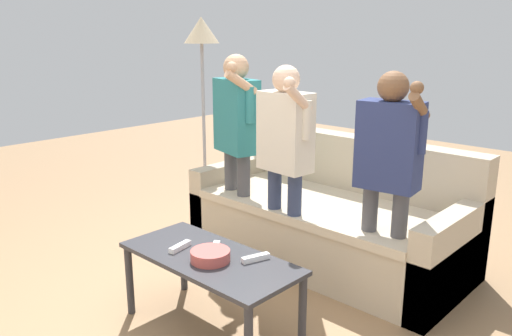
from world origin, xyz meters
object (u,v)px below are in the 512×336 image
at_px(floor_lamp, 202,49).
at_px(game_remote_wand_spare, 256,258).
at_px(couch, 331,220).
at_px(player_left, 236,131).
at_px(snack_bowl, 210,256).
at_px(coffee_table, 210,266).
at_px(game_remote_wand_far, 215,248).
at_px(player_center, 285,148).
at_px(game_remote_wand_near, 180,247).
at_px(game_remote_nunchuk, 216,259).
at_px(player_right, 388,163).

bearing_deg(floor_lamp, game_remote_wand_spare, -33.81).
relative_size(couch, player_left, 1.34).
bearing_deg(couch, snack_bowl, -84.23).
relative_size(couch, game_remote_wand_spare, 12.27).
xyz_separation_m(coffee_table, game_remote_wand_far, (-0.04, 0.07, 0.08)).
distance_m(snack_bowl, floor_lamp, 2.23).
relative_size(floor_lamp, player_center, 1.23).
bearing_deg(coffee_table, game_remote_wand_near, -164.85).
bearing_deg(snack_bowl, floor_lamp, 139.32).
bearing_deg(game_remote_wand_near, game_remote_wand_spare, 23.63).
relative_size(coffee_table, game_remote_nunchuk, 11.93).
xyz_separation_m(couch, game_remote_wand_spare, (0.31, -1.15, 0.17)).
relative_size(couch, snack_bowl, 9.39).
relative_size(game_remote_wand_near, game_remote_wand_far, 1.15).
bearing_deg(game_remote_wand_spare, player_left, 139.78).
bearing_deg(coffee_table, snack_bowl, -37.88).
bearing_deg(game_remote_wand_far, snack_bowl, -52.33).
height_order(couch, player_center, player_center).
height_order(player_left, game_remote_wand_near, player_left).
bearing_deg(game_remote_wand_far, couch, 92.24).
bearing_deg(player_right, coffee_table, -120.51).
xyz_separation_m(player_right, game_remote_wand_far, (-0.58, -0.85, -0.43)).
relative_size(couch, coffee_table, 1.92).
height_order(couch, coffee_table, couch).
relative_size(snack_bowl, player_left, 0.14).
distance_m(player_left, player_right, 1.24).
relative_size(player_center, player_right, 1.01).
relative_size(game_remote_nunchuk, game_remote_wand_far, 0.63).
relative_size(player_right, game_remote_wand_far, 10.30).
bearing_deg(game_remote_wand_near, game_remote_wand_far, 39.10).
bearing_deg(game_remote_wand_far, player_left, 128.24).
xyz_separation_m(floor_lamp, game_remote_wand_spare, (1.68, -1.12, -1.04)).
height_order(coffee_table, game_remote_nunchuk, game_remote_nunchuk).
distance_m(floor_lamp, game_remote_wand_far, 2.12).
bearing_deg(player_left, coffee_table, -52.57).
bearing_deg(game_remote_wand_far, game_remote_wand_near, -140.90).
xyz_separation_m(coffee_table, player_right, (0.54, 0.92, 0.51)).
xyz_separation_m(player_left, player_right, (1.24, 0.02, -0.04)).
distance_m(player_center, game_remote_wand_near, 0.97).
distance_m(coffee_table, game_remote_nunchuk, 0.13).
distance_m(snack_bowl, game_remote_wand_spare, 0.24).
relative_size(snack_bowl, player_right, 0.15).
bearing_deg(player_center, snack_bowl, -76.82).
bearing_deg(floor_lamp, couch, 1.01).
height_order(snack_bowl, player_center, player_center).
relative_size(coffee_table, game_remote_wand_spare, 6.41).
bearing_deg(floor_lamp, coffee_table, -40.77).
xyz_separation_m(game_remote_nunchuk, game_remote_wand_far, (-0.13, 0.11, -0.01)).
height_order(coffee_table, player_left, player_left).
relative_size(player_left, player_right, 1.04).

